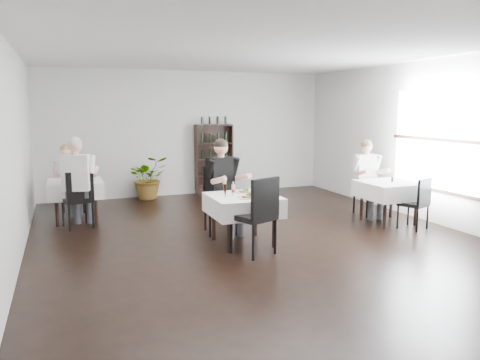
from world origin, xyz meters
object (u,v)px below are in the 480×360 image
object	(u,v)px
potted_tree	(149,178)
diner_main	(224,179)
wine_shelf	(214,160)
main_table	(243,205)

from	to	relation	value
potted_tree	diner_main	world-z (taller)	diner_main
wine_shelf	main_table	bearing A→B (deg)	-101.78
potted_tree	main_table	bearing A→B (deg)	-80.03
main_table	potted_tree	bearing A→B (deg)	99.97
main_table	potted_tree	xyz separation A→B (m)	(-0.74, 4.20, -0.12)
potted_tree	diner_main	distance (m)	3.63
wine_shelf	potted_tree	distance (m)	1.68
wine_shelf	potted_tree	size ratio (longest dim) A/B	1.73
diner_main	potted_tree	bearing A→B (deg)	100.31
wine_shelf	potted_tree	xyz separation A→B (m)	(-1.64, -0.11, -0.34)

